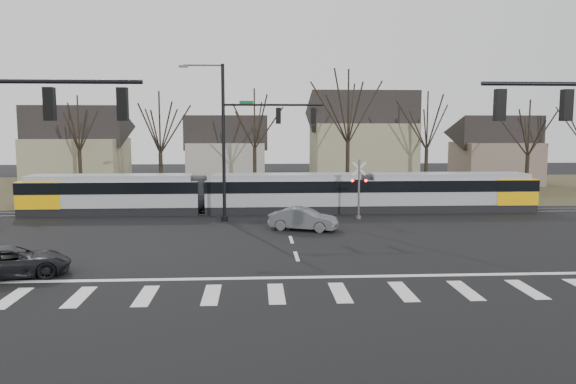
{
  "coord_description": "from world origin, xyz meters",
  "views": [
    {
      "loc": [
        -1.94,
        -24.31,
        6.19
      ],
      "look_at": [
        0.0,
        9.0,
        2.3
      ],
      "focal_mm": 35.0,
      "sensor_mm": 36.0,
      "label": 1
    }
  ],
  "objects": [
    {
      "name": "house_d",
      "position": [
        24.0,
        35.0,
        3.97
      ],
      "size": [
        8.64,
        7.56,
        7.65
      ],
      "color": "brown",
      "rests_on": "ground"
    },
    {
      "name": "house_b",
      "position": [
        -5.0,
        36.0,
        3.97
      ],
      "size": [
        8.64,
        7.56,
        7.65
      ],
      "color": "gray",
      "rests_on": "ground"
    },
    {
      "name": "suv",
      "position": [
        -12.03,
        -1.05,
        0.64
      ],
      "size": [
        5.05,
        5.96,
        1.28
      ],
      "primitive_type": "imported",
      "rotation": [
        0.0,
        0.0,
        1.91
      ],
      "color": "black",
      "rests_on": "ground"
    },
    {
      "name": "crosswalk",
      "position": [
        0.0,
        -4.0,
        0.01
      ],
      "size": [
        27.0,
        2.6,
        0.01
      ],
      "color": "silver",
      "rests_on": "ground"
    },
    {
      "name": "tree_row",
      "position": [
        2.0,
        26.0,
        5.0
      ],
      "size": [
        59.2,
        7.2,
        10.0
      ],
      "color": "black",
      "rests_on": "ground"
    },
    {
      "name": "house_c",
      "position": [
        9.0,
        33.0,
        5.23
      ],
      "size": [
        10.8,
        8.64,
        10.1
      ],
      "color": "gray",
      "rests_on": "ground"
    },
    {
      "name": "grass_verge",
      "position": [
        0.0,
        32.0,
        0.01
      ],
      "size": [
        140.0,
        28.0,
        0.01
      ],
      "primitive_type": "cube",
      "color": "#38331E",
      "rests_on": "ground"
    },
    {
      "name": "house_a",
      "position": [
        -20.0,
        34.0,
        4.46
      ],
      "size": [
        9.72,
        8.64,
        8.6
      ],
      "color": "gray",
      "rests_on": "ground"
    },
    {
      "name": "sedan",
      "position": [
        0.91,
        8.87,
        0.67
      ],
      "size": [
        4.07,
        5.01,
        1.35
      ],
      "primitive_type": "imported",
      "rotation": [
        0.0,
        0.0,
        1.22
      ],
      "color": "#575B5F",
      "rests_on": "ground"
    },
    {
      "name": "rail_crossing_signal",
      "position": [
        5.0,
        12.79,
        1.89
      ],
      "size": [
        1.08,
        0.36,
        4.0
      ],
      "color": "#59595B",
      "rests_on": "ground"
    },
    {
      "name": "stop_line",
      "position": [
        0.0,
        -1.8,
        0.01
      ],
      "size": [
        28.0,
        0.35,
        0.01
      ],
      "primitive_type": "cube",
      "color": "silver",
      "rests_on": "ground"
    },
    {
      "name": "ground",
      "position": [
        0.0,
        0.0,
        0.0
      ],
      "size": [
        140.0,
        140.0,
        0.0
      ],
      "primitive_type": "plane",
      "color": "black"
    },
    {
      "name": "lane_dashes",
      "position": [
        0.0,
        16.0,
        0.01
      ],
      "size": [
        0.18,
        30.0,
        0.01
      ],
      "color": "silver",
      "rests_on": "ground"
    },
    {
      "name": "signal_pole_far",
      "position": [
        -2.41,
        12.5,
        5.7
      ],
      "size": [
        9.28,
        0.44,
        10.2
      ],
      "color": "black",
      "rests_on": "ground"
    },
    {
      "name": "rail_pair",
      "position": [
        0.0,
        15.8,
        0.03
      ],
      "size": [
        90.0,
        1.52,
        0.06
      ],
      "color": "#59595E",
      "rests_on": "ground"
    },
    {
      "name": "tram",
      "position": [
        0.08,
        16.0,
        1.52
      ],
      "size": [
        36.87,
        2.74,
        2.8
      ],
      "color": "gray",
      "rests_on": "ground"
    }
  ]
}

